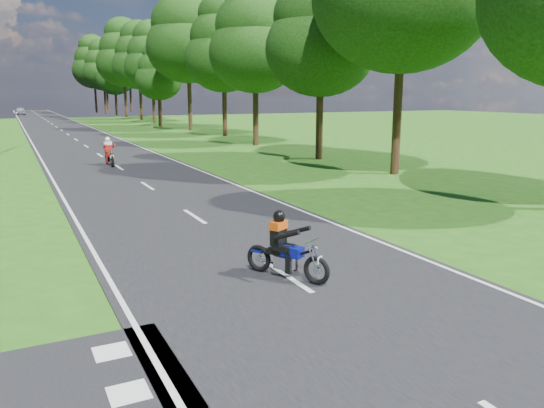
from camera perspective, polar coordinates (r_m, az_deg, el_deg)
ground at (r=9.34m, az=7.57°, el=-11.56°), size 160.00×160.00×0.00m
main_road at (r=57.40m, az=-21.70°, el=7.37°), size 7.00×140.00×0.02m
road_markings at (r=55.52m, az=-21.66°, el=7.26°), size 7.40×140.00×0.01m
treeline at (r=67.58m, az=-21.79°, el=14.94°), size 40.00×115.35×14.78m
rider_near_blue at (r=10.66m, az=1.61°, el=-4.40°), size 1.30×1.72×1.39m
rider_far_red at (r=28.62m, az=-17.13°, el=5.44°), size 0.59×1.75×1.45m
distant_car at (r=100.76m, az=-25.46°, el=9.03°), size 1.64×3.80×1.28m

